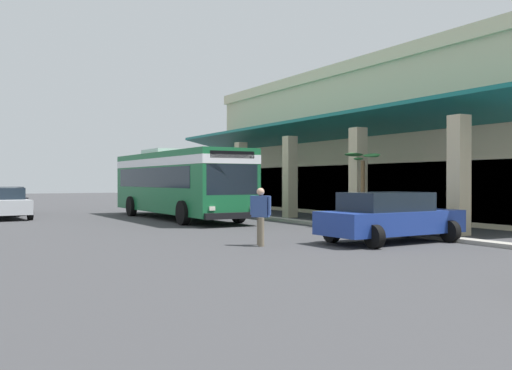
# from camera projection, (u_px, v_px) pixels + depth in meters

# --- Properties ---
(ground) EXTENTS (120.00, 120.00, 0.00)m
(ground) POSITION_uv_depth(u_px,v_px,m) (355.00, 217.00, 27.99)
(ground) COLOR #38383A
(curb_strip) EXTENTS (30.94, 0.50, 0.12)m
(curb_strip) POSITION_uv_depth(u_px,v_px,m) (262.00, 217.00, 26.88)
(curb_strip) COLOR #9E998E
(curb_strip) RESTS_ON ground
(plaza_building) EXTENTS (26.08, 13.75, 7.82)m
(plaza_building) POSITION_uv_depth(u_px,v_px,m) (411.00, 143.00, 31.54)
(plaza_building) COLOR #C6B793
(plaza_building) RESTS_ON ground
(transit_bus) EXTENTS (11.25, 2.97, 3.34)m
(transit_bus) POSITION_uv_depth(u_px,v_px,m) (178.00, 180.00, 26.71)
(transit_bus) COLOR #196638
(transit_bus) RESTS_ON ground
(parked_sedan_silver) EXTENTS (4.51, 2.22, 1.47)m
(parked_sedan_silver) POSITION_uv_depth(u_px,v_px,m) (3.00, 203.00, 26.65)
(parked_sedan_silver) COLOR #B2B5BA
(parked_sedan_silver) RESTS_ON ground
(parked_sedan_charcoal) EXTENTS (4.47, 2.14, 1.47)m
(parked_sedan_charcoal) POSITION_uv_depth(u_px,v_px,m) (7.00, 200.00, 30.48)
(parked_sedan_charcoal) COLOR #232328
(parked_sedan_charcoal) RESTS_ON ground
(parked_sedan_blue) EXTENTS (2.56, 4.47, 1.47)m
(parked_sedan_blue) POSITION_uv_depth(u_px,v_px,m) (390.00, 217.00, 16.53)
(parked_sedan_blue) COLOR navy
(parked_sedan_blue) RESTS_ON ground
(pedestrian) EXTENTS (0.59, 0.46, 1.61)m
(pedestrian) POSITION_uv_depth(u_px,v_px,m) (261.00, 214.00, 15.70)
(pedestrian) COLOR #726651
(pedestrian) RESTS_ON ground
(potted_palm) EXTENTS (1.65, 1.81, 2.90)m
(potted_palm) POSITION_uv_depth(u_px,v_px,m) (363.00, 210.00, 22.10)
(potted_palm) COLOR gray
(potted_palm) RESTS_ON ground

